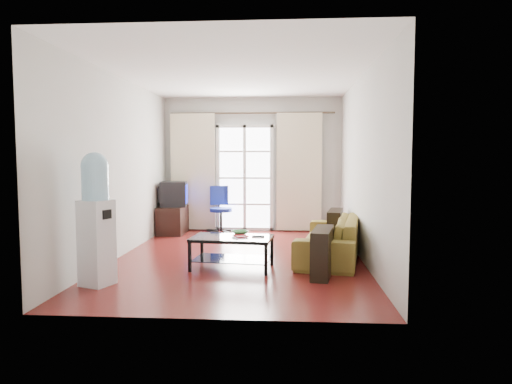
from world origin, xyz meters
TOP-DOWN VIEW (x-y plane):
  - floor at (0.00, 0.00)m, footprint 5.20×5.20m
  - ceiling at (0.00, 0.00)m, footprint 5.20×5.20m
  - wall_back at (0.00, 2.60)m, footprint 3.60×0.02m
  - wall_front at (0.00, -2.60)m, footprint 3.60×0.02m
  - wall_left at (-1.80, 0.00)m, footprint 0.02×5.20m
  - wall_right at (1.80, 0.00)m, footprint 0.02×5.20m
  - french_door at (-0.15, 2.54)m, footprint 1.16×0.06m
  - curtain_rod at (0.00, 2.50)m, footprint 3.30×0.04m
  - curtain_left at (-1.20, 2.48)m, footprint 0.90×0.07m
  - curtain_right at (0.95, 2.48)m, footprint 0.90×0.07m
  - radiator at (0.80, 2.50)m, footprint 0.64×0.12m
  - sofa at (1.35, 0.09)m, footprint 2.36×1.54m
  - coffee_table at (-0.02, -0.66)m, footprint 1.13×0.72m
  - bowl at (0.06, -0.49)m, footprint 0.40×0.40m
  - book at (0.02, -0.70)m, footprint 0.33×0.34m
  - remote at (0.33, -0.66)m, footprint 0.17×0.05m
  - tv_stand at (-1.53, 2.05)m, footprint 0.49×0.73m
  - crt_tv at (-1.53, 2.10)m, footprint 0.59×0.60m
  - task_chair at (-0.61, 2.28)m, footprint 0.79×0.79m
  - water_cooler at (-1.51, -1.56)m, footprint 0.41×0.41m

SIDE VIEW (x-z plane):
  - floor at x=0.00m, z-range 0.00..0.00m
  - tv_stand at x=-1.53m, z-range 0.00..0.53m
  - task_chair at x=-0.61m, z-range -0.19..0.73m
  - coffee_table at x=-0.02m, z-range 0.06..0.50m
  - sofa at x=1.35m, z-range 0.00..0.61m
  - radiator at x=0.80m, z-range 0.01..0.65m
  - remote at x=0.33m, z-range 0.43..0.45m
  - book at x=0.02m, z-range 0.43..0.45m
  - bowl at x=0.06m, z-range 0.43..0.49m
  - crt_tv at x=-1.53m, z-range 0.53..1.02m
  - water_cooler at x=-1.51m, z-range 0.04..1.59m
  - french_door at x=-0.15m, z-range 0.00..2.15m
  - curtain_left at x=-1.20m, z-range 0.02..2.38m
  - curtain_right at x=0.95m, z-range 0.02..2.38m
  - wall_back at x=0.00m, z-range 0.00..2.70m
  - wall_front at x=0.00m, z-range 0.00..2.70m
  - wall_left at x=-1.80m, z-range 0.00..2.70m
  - wall_right at x=1.80m, z-range 0.00..2.70m
  - curtain_rod at x=0.00m, z-range 2.36..2.40m
  - ceiling at x=0.00m, z-range 2.70..2.70m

